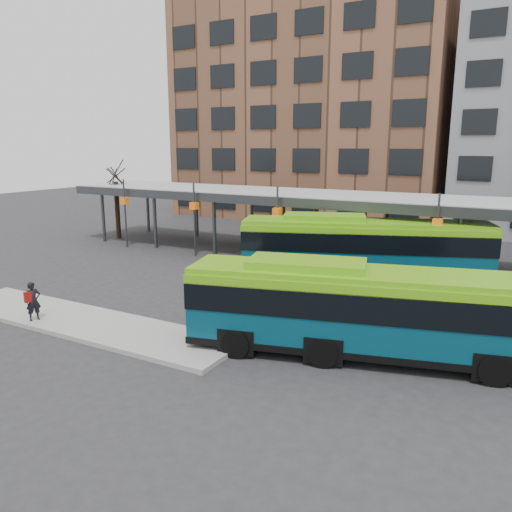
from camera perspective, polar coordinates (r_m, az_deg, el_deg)
The scene contains 8 objects.
ground at distance 20.52m, azimuth -2.34°, elevation -7.79°, with size 120.00×120.00×0.00m, color #28282B.
boarding_island at distance 21.71m, azimuth -19.23°, elevation -7.10°, with size 14.00×3.00×0.18m, color gray.
canopy at distance 31.14m, azimuth 9.99°, elevation 6.43°, with size 40.00×6.53×4.80m.
tree at distance 40.20m, azimuth -15.58°, elevation 5.40°, with size 1.64×1.64×5.60m.
building_brick at distance 52.53m, azimuth 6.79°, elevation 16.71°, with size 26.00×14.00×22.00m, color brown.
bus_front at distance 17.36m, azimuth 12.06°, elevation -5.88°, with size 12.26×5.48×3.31m.
bus_rear at distance 27.12m, azimuth 12.12°, elevation 1.04°, with size 13.00×6.93×3.54m.
pedestrian at distance 22.11m, azimuth -24.13°, elevation -4.71°, with size 0.57×0.68×1.59m.
Camera 1 is at (10.05, -16.40, 7.14)m, focal length 35.00 mm.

